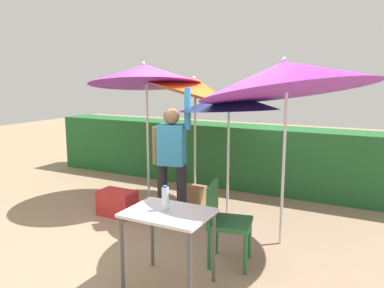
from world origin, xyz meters
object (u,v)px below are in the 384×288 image
(umbrella_yellow, at_px, (285,77))
(person_vendor, at_px, (172,157))
(umbrella_orange, at_px, (194,87))
(chair_plastic, at_px, (224,218))
(crate_cardboard, at_px, (193,197))
(cooler_box, at_px, (117,203))
(umbrella_navy, at_px, (145,75))
(umbrella_rainbow, at_px, (229,102))
(folding_table, at_px, (168,221))
(bottle_water, at_px, (165,198))

(umbrella_yellow, xyz_separation_m, person_vendor, (-1.53, 0.05, -1.08))
(umbrella_orange, height_order, chair_plastic, umbrella_orange)
(umbrella_orange, xyz_separation_m, crate_cardboard, (0.17, -0.39, -1.68))
(person_vendor, xyz_separation_m, chair_plastic, (1.10, -0.79, -0.42))
(umbrella_orange, relative_size, cooler_box, 4.22)
(umbrella_orange, xyz_separation_m, cooler_box, (-0.67, -1.19, -1.67))
(umbrella_yellow, distance_m, person_vendor, 1.87)
(umbrella_orange, relative_size, umbrella_navy, 0.97)
(chair_plastic, relative_size, cooler_box, 1.63)
(umbrella_yellow, bearing_deg, umbrella_orange, 147.64)
(cooler_box, relative_size, crate_cardboard, 1.45)
(umbrella_navy, bearing_deg, crate_cardboard, 0.10)
(umbrella_rainbow, height_order, folding_table, umbrella_rainbow)
(umbrella_navy, bearing_deg, umbrella_yellow, -16.17)
(person_vendor, relative_size, bottle_water, 7.83)
(crate_cardboard, relative_size, bottle_water, 1.56)
(umbrella_yellow, distance_m, cooler_box, 3.00)
(umbrella_orange, height_order, crate_cardboard, umbrella_orange)
(umbrella_yellow, distance_m, bottle_water, 1.95)
(person_vendor, distance_m, chair_plastic, 1.42)
(bottle_water, bearing_deg, chair_plastic, 61.77)
(umbrella_navy, height_order, bottle_water, umbrella_navy)
(umbrella_orange, distance_m, folding_table, 2.92)
(folding_table, relative_size, bottle_water, 3.33)
(umbrella_orange, bearing_deg, umbrella_yellow, -32.36)
(umbrella_navy, distance_m, chair_plastic, 2.87)
(chair_plastic, bearing_deg, umbrella_rainbow, 110.49)
(crate_cardboard, distance_m, bottle_water, 2.32)
(umbrella_navy, xyz_separation_m, crate_cardboard, (0.84, 0.00, -1.88))
(crate_cardboard, bearing_deg, folding_table, -68.81)
(umbrella_yellow, bearing_deg, bottle_water, -118.99)
(umbrella_navy, xyz_separation_m, cooler_box, (0.00, -0.80, -1.87))
(umbrella_rainbow, relative_size, crate_cardboard, 4.98)
(umbrella_orange, xyz_separation_m, chair_plastic, (1.28, -1.81, -1.34))
(bottle_water, bearing_deg, crate_cardboard, 110.33)
(umbrella_orange, height_order, cooler_box, umbrella_orange)
(folding_table, bearing_deg, umbrella_yellow, 62.86)
(umbrella_yellow, xyz_separation_m, umbrella_navy, (-2.37, 0.69, 0.04))
(umbrella_yellow, bearing_deg, umbrella_navy, 163.83)
(umbrella_yellow, bearing_deg, umbrella_rainbow, 148.78)
(umbrella_orange, bearing_deg, umbrella_rainbow, -33.61)
(umbrella_yellow, relative_size, umbrella_navy, 1.03)
(person_vendor, relative_size, cooler_box, 3.45)
(umbrella_orange, distance_m, chair_plastic, 2.59)
(umbrella_navy, bearing_deg, umbrella_rainbow, -5.54)
(umbrella_orange, bearing_deg, chair_plastic, -54.86)
(chair_plastic, xyz_separation_m, bottle_water, (-0.34, -0.64, 0.36))
(cooler_box, bearing_deg, person_vendor, 10.53)
(crate_cardboard, distance_m, folding_table, 2.30)
(umbrella_yellow, bearing_deg, crate_cardboard, 155.73)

